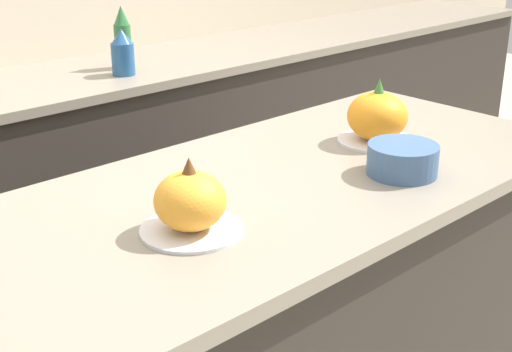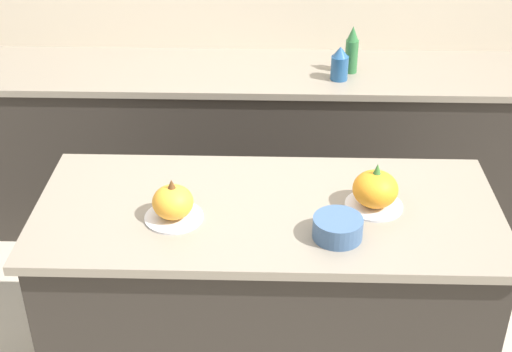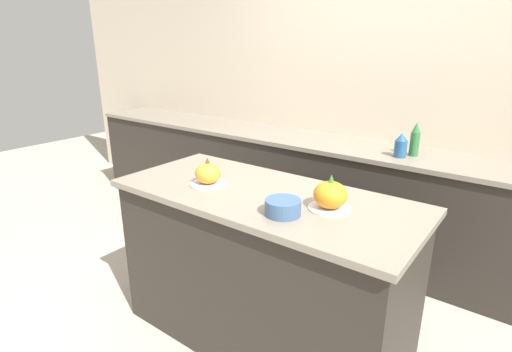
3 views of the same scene
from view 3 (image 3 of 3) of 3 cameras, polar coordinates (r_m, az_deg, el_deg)
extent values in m
plane|color=#BCB29E|center=(2.64, 0.90, -21.91)|extent=(12.00, 12.00, 0.00)
cube|color=beige|center=(3.51, 17.25, 10.14)|extent=(8.00, 0.06, 2.50)
cube|color=#2D2823|center=(2.37, 0.96, -13.54)|extent=(1.63, 0.68, 0.91)
cube|color=gray|center=(2.16, 1.03, -2.88)|extent=(1.69, 0.74, 0.03)
cube|color=#2D2823|center=(3.41, 14.03, -3.81)|extent=(6.00, 0.56, 0.90)
cube|color=gray|center=(3.27, 14.67, 3.77)|extent=(6.00, 0.60, 0.03)
cylinder|color=silver|center=(2.29, -6.82, -1.11)|extent=(0.21, 0.21, 0.01)
ellipsoid|color=orange|center=(2.27, -6.88, 0.40)|extent=(0.15, 0.15, 0.12)
cone|color=brown|center=(2.25, -6.95, 2.18)|extent=(0.03, 0.03, 0.04)
cylinder|color=silver|center=(1.98, 10.46, -4.54)|extent=(0.21, 0.21, 0.01)
ellipsoid|color=orange|center=(1.96, 10.58, -2.66)|extent=(0.16, 0.16, 0.13)
cone|color=#38702D|center=(1.93, 10.73, -0.36)|extent=(0.03, 0.03, 0.04)
cylinder|color=#2D6B38|center=(3.10, 21.70, 4.26)|extent=(0.07, 0.07, 0.17)
cone|color=#2D6B38|center=(3.08, 21.97, 6.46)|extent=(0.06, 0.06, 0.07)
cylinder|color=#235184|center=(3.04, 19.93, 3.68)|extent=(0.09, 0.09, 0.12)
cone|color=#235184|center=(3.02, 20.11, 5.28)|extent=(0.08, 0.08, 0.05)
cylinder|color=#3D5B84|center=(1.88, 3.86, -4.47)|extent=(0.17, 0.17, 0.08)
camera|label=1|loc=(2.35, -41.13, 10.68)|focal=50.00mm
camera|label=2|loc=(1.43, -87.67, 29.98)|focal=50.00mm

